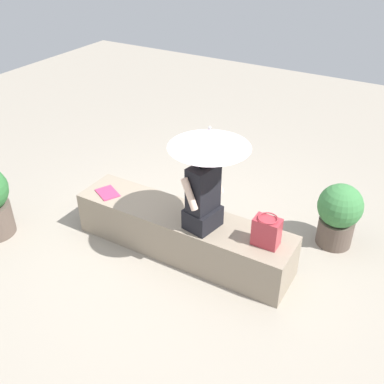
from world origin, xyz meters
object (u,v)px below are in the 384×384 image
(handbag_black, at_px, (267,231))
(person_seated, at_px, (203,194))
(magazine, at_px, (108,193))
(parasol, at_px, (209,138))
(planter_far, at_px, (339,213))

(handbag_black, bearing_deg, person_seated, 4.62)
(person_seated, relative_size, handbag_black, 2.86)
(person_seated, height_order, magazine, person_seated)
(parasol, relative_size, magazine, 3.97)
(person_seated, relative_size, magazine, 3.21)
(handbag_black, relative_size, planter_far, 0.41)
(parasol, xyz_separation_m, handbag_black, (-0.63, -0.02, -0.84))
(planter_far, bearing_deg, magazine, 24.27)
(handbag_black, xyz_separation_m, magazine, (1.92, 0.06, -0.15))
(handbag_black, bearing_deg, magazine, 1.72)
(person_seated, bearing_deg, magazine, 0.16)
(planter_far, bearing_deg, parasol, 43.51)
(planter_far, bearing_deg, handbag_black, 65.57)
(parasol, bearing_deg, planter_far, -136.49)
(person_seated, distance_m, parasol, 0.61)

